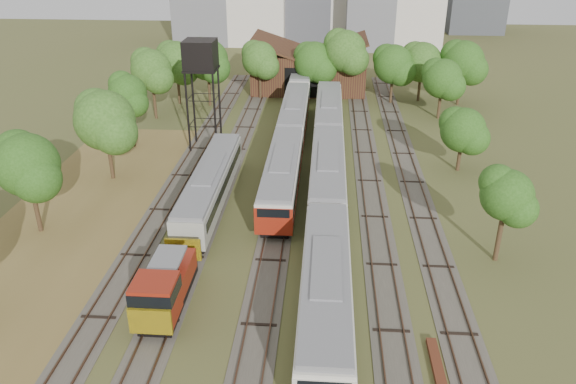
# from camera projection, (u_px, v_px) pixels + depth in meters

# --- Properties ---
(ground) EXTENTS (240.00, 240.00, 0.00)m
(ground) POSITION_uv_depth(u_px,v_px,m) (288.00, 364.00, 31.12)
(ground) COLOR #475123
(ground) RESTS_ON ground
(dry_grass_patch) EXTENTS (14.00, 60.00, 0.04)m
(dry_grass_patch) POSITION_uv_depth(u_px,v_px,m) (41.00, 271.00, 39.46)
(dry_grass_patch) COLOR brown
(dry_grass_patch) RESTS_ON ground
(tracks) EXTENTS (24.60, 80.00, 0.19)m
(tracks) POSITION_uv_depth(u_px,v_px,m) (299.00, 179.00, 53.64)
(tracks) COLOR #4C473D
(tracks) RESTS_ON ground
(railcar_red_set) EXTENTS (2.94, 34.57, 3.63)m
(railcar_red_set) POSITION_uv_depth(u_px,v_px,m) (289.00, 142.00, 57.46)
(railcar_red_set) COLOR black
(railcar_red_set) RESTS_ON ground
(railcar_green_set) EXTENTS (3.03, 52.07, 3.75)m
(railcar_green_set) POSITION_uv_depth(u_px,v_px,m) (328.00, 175.00, 49.61)
(railcar_green_set) COLOR black
(railcar_green_set) RESTS_ON ground
(railcar_rear) EXTENTS (2.84, 16.08, 3.51)m
(railcar_rear) POSITION_uv_depth(u_px,v_px,m) (302.00, 77.00, 82.00)
(railcar_rear) COLOR black
(railcar_rear) RESTS_ON ground
(shunter_locomotive) EXTENTS (2.57, 8.10, 3.36)m
(shunter_locomotive) POSITION_uv_depth(u_px,v_px,m) (165.00, 288.00, 34.87)
(shunter_locomotive) COLOR black
(shunter_locomotive) RESTS_ON ground
(old_grey_coach) EXTENTS (2.71, 18.00, 3.34)m
(old_grey_coach) POSITION_uv_depth(u_px,v_px,m) (211.00, 185.00, 48.12)
(old_grey_coach) COLOR black
(old_grey_coach) RESTS_ON ground
(water_tower) EXTENTS (3.33, 3.33, 11.52)m
(water_tower) POSITION_uv_depth(u_px,v_px,m) (201.00, 58.00, 57.18)
(water_tower) COLOR black
(water_tower) RESTS_ON ground
(maintenance_shed) EXTENTS (16.45, 11.55, 7.58)m
(maintenance_shed) POSITION_uv_depth(u_px,v_px,m) (309.00, 69.00, 82.09)
(maintenance_shed) COLOR #391A14
(maintenance_shed) RESTS_ON ground
(tree_band_left) EXTENTS (7.35, 56.17, 8.59)m
(tree_band_left) POSITION_uv_depth(u_px,v_px,m) (69.00, 141.00, 46.80)
(tree_band_left) COLOR #382616
(tree_band_left) RESTS_ON ground
(tree_band_far) EXTENTS (43.04, 10.09, 9.40)m
(tree_band_far) POSITION_uv_depth(u_px,v_px,m) (324.00, 60.00, 74.70)
(tree_band_far) COLOR #382616
(tree_band_far) RESTS_ON ground
(tree_band_right) EXTENTS (5.67, 37.34, 7.41)m
(tree_band_right) POSITION_uv_depth(u_px,v_px,m) (458.00, 111.00, 57.42)
(tree_band_right) COLOR #382616
(tree_band_right) RESTS_ON ground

